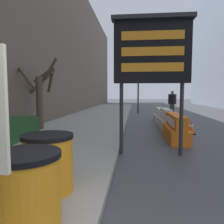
# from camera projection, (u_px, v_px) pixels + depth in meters

# --- Properties ---
(building_left_facade) EXTENTS (0.40, 50.40, 10.68)m
(building_left_facade) POSITION_uv_depth(u_px,v_px,m) (44.00, 23.00, 11.49)
(building_left_facade) COLOR brown
(building_left_facade) RESTS_ON ground_plane
(bare_tree) EXTENTS (1.69, 1.81, 3.05)m
(bare_tree) POSITION_uv_depth(u_px,v_px,m) (40.00, 93.00, 9.23)
(bare_tree) COLOR #4C3D2D
(bare_tree) RESTS_ON sidewalk_left
(barrel_drum_foreground) EXTENTS (0.78, 0.78, 0.89)m
(barrel_drum_foreground) POSITION_uv_depth(u_px,v_px,m) (25.00, 193.00, 2.34)
(barrel_drum_foreground) COLOR orange
(barrel_drum_foreground) RESTS_ON sidewalk_left
(barrel_drum_middle) EXTENTS (0.78, 0.78, 0.89)m
(barrel_drum_middle) POSITION_uv_depth(u_px,v_px,m) (48.00, 163.00, 3.34)
(barrel_drum_middle) COLOR orange
(barrel_drum_middle) RESTS_ON sidewalk_left
(message_board) EXTENTS (2.07, 0.36, 3.58)m
(message_board) POSITION_uv_depth(u_px,v_px,m) (152.00, 52.00, 5.60)
(message_board) COLOR #28282B
(message_board) RESTS_ON ground_plane
(jersey_barrier_orange_near) EXTENTS (0.62, 2.12, 0.90)m
(jersey_barrier_orange_near) POSITION_uv_depth(u_px,v_px,m) (176.00, 129.00, 7.59)
(jersey_barrier_orange_near) COLOR orange
(jersey_barrier_orange_near) RESTS_ON ground_plane
(jersey_barrier_cream) EXTENTS (0.57, 1.80, 0.92)m
(jersey_barrier_cream) POSITION_uv_depth(u_px,v_px,m) (166.00, 120.00, 9.97)
(jersey_barrier_cream) COLOR beige
(jersey_barrier_cream) RESTS_ON ground_plane
(jersey_barrier_white) EXTENTS (0.56, 2.20, 0.80)m
(jersey_barrier_white) POSITION_uv_depth(u_px,v_px,m) (160.00, 116.00, 12.30)
(jersey_barrier_white) COLOR silver
(jersey_barrier_white) RESTS_ON ground_plane
(traffic_cone_near) EXTENTS (0.33, 0.33, 0.59)m
(traffic_cone_near) POSITION_uv_depth(u_px,v_px,m) (191.00, 127.00, 8.69)
(traffic_cone_near) COLOR black
(traffic_cone_near) RESTS_ON ground_plane
(traffic_light_near_curb) EXTENTS (0.28, 0.44, 3.80)m
(traffic_light_near_curb) POSITION_uv_depth(u_px,v_px,m) (138.00, 79.00, 17.47)
(traffic_light_near_curb) COLOR #2D2D30
(traffic_light_near_curb) RESTS_ON ground_plane
(pedestrian_worker) EXTENTS (0.55, 0.52, 1.81)m
(pedestrian_worker) POSITION_uv_depth(u_px,v_px,m) (172.00, 101.00, 15.19)
(pedestrian_worker) COLOR #333338
(pedestrian_worker) RESTS_ON ground_plane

